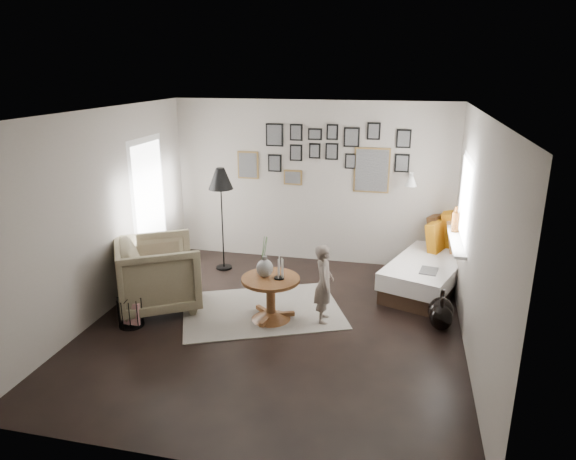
% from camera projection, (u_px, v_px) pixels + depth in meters
% --- Properties ---
extents(ground, '(4.80, 4.80, 0.00)m').
position_uv_depth(ground, '(275.00, 326.00, 6.39)').
color(ground, black).
rests_on(ground, ground).
extents(wall_back, '(4.50, 0.00, 4.50)m').
position_uv_depth(wall_back, '(311.00, 183.00, 8.23)').
color(wall_back, gray).
rests_on(wall_back, ground).
extents(wall_front, '(4.50, 0.00, 4.50)m').
position_uv_depth(wall_front, '(193.00, 320.00, 3.77)').
color(wall_front, gray).
rests_on(wall_front, ground).
extents(wall_left, '(0.00, 4.80, 4.80)m').
position_uv_depth(wall_left, '(102.00, 214.00, 6.48)').
color(wall_left, gray).
rests_on(wall_left, ground).
extents(wall_right, '(0.00, 4.80, 4.80)m').
position_uv_depth(wall_right, '(477.00, 240.00, 5.52)').
color(wall_right, gray).
rests_on(wall_right, ground).
extents(ceiling, '(4.80, 4.80, 0.00)m').
position_uv_depth(ceiling, '(273.00, 113.00, 5.60)').
color(ceiling, white).
rests_on(ceiling, wall_back).
extents(door_left, '(0.00, 2.14, 2.14)m').
position_uv_depth(door_left, '(150.00, 209.00, 7.66)').
color(door_left, white).
rests_on(door_left, wall_left).
extents(window_right, '(0.15, 1.32, 1.30)m').
position_uv_depth(window_right, '(456.00, 234.00, 6.89)').
color(window_right, white).
rests_on(window_right, wall_right).
extents(gallery_wall, '(2.74, 0.03, 1.08)m').
position_uv_depth(gallery_wall, '(330.00, 156.00, 8.01)').
color(gallery_wall, brown).
rests_on(gallery_wall, wall_back).
extents(wall_sconce, '(0.18, 0.36, 0.16)m').
position_uv_depth(wall_sconce, '(411.00, 181.00, 7.60)').
color(wall_sconce, white).
rests_on(wall_sconce, wall_back).
extents(rug, '(2.45, 2.13, 0.01)m').
position_uv_depth(rug, '(262.00, 310.00, 6.79)').
color(rug, silver).
rests_on(rug, ground).
extents(pedestal_table, '(0.73, 0.73, 0.57)m').
position_uv_depth(pedestal_table, '(271.00, 300.00, 6.47)').
color(pedestal_table, brown).
rests_on(pedestal_table, ground).
extents(vase, '(0.21, 0.21, 0.52)m').
position_uv_depth(vase, '(265.00, 265.00, 6.36)').
color(vase, black).
rests_on(vase, pedestal_table).
extents(candles, '(0.13, 0.13, 0.27)m').
position_uv_depth(candles, '(279.00, 269.00, 6.31)').
color(candles, black).
rests_on(candles, pedestal_table).
extents(daybed, '(1.49, 2.17, 0.99)m').
position_uv_depth(daybed, '(430.00, 265.00, 7.53)').
color(daybed, black).
rests_on(daybed, ground).
extents(magazine_on_daybed, '(0.27, 0.34, 0.02)m').
position_uv_depth(magazine_on_daybed, '(429.00, 271.00, 6.89)').
color(magazine_on_daybed, black).
rests_on(magazine_on_daybed, daybed).
extents(armchair, '(1.40, 1.39, 0.94)m').
position_uv_depth(armchair, '(158.00, 274.00, 6.76)').
color(armchair, '#73694D').
rests_on(armchair, ground).
extents(armchair_cushion, '(0.59, 0.59, 0.19)m').
position_uv_depth(armchair_cushion, '(162.00, 272.00, 6.79)').
color(armchair_cushion, beige).
rests_on(armchair_cushion, armchair).
extents(floor_lamp, '(0.38, 0.38, 1.62)m').
position_uv_depth(floor_lamp, '(221.00, 183.00, 7.79)').
color(floor_lamp, black).
rests_on(floor_lamp, ground).
extents(magazine_basket, '(0.34, 0.34, 0.37)m').
position_uv_depth(magazine_basket, '(130.00, 312.00, 6.35)').
color(magazine_basket, black).
rests_on(magazine_basket, ground).
extents(demijohn_large, '(0.32, 0.32, 0.48)m').
position_uv_depth(demijohn_large, '(441.00, 311.00, 6.36)').
color(demijohn_large, black).
rests_on(demijohn_large, ground).
extents(demijohn_small, '(0.28, 0.28, 0.43)m').
position_uv_depth(demijohn_small, '(441.00, 317.00, 6.25)').
color(demijohn_small, black).
rests_on(demijohn_small, ground).
extents(child, '(0.30, 0.40, 1.02)m').
position_uv_depth(child, '(324.00, 284.00, 6.36)').
color(child, '#675A51').
rests_on(child, ground).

